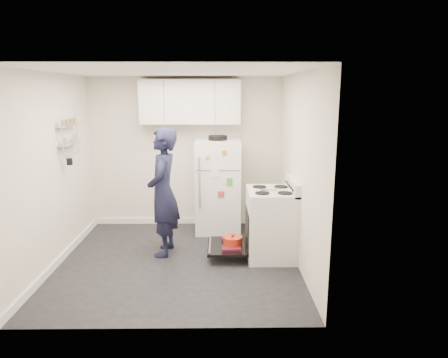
{
  "coord_description": "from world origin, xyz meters",
  "views": [
    {
      "loc": [
        0.56,
        -5.09,
        2.25
      ],
      "look_at": [
        0.63,
        0.41,
        1.05
      ],
      "focal_mm": 32.0,
      "sensor_mm": 36.0,
      "label": 1
    }
  ],
  "objects_px": {
    "electric_range": "(270,224)",
    "open_oven_door": "(229,244)",
    "refrigerator": "(218,185)",
    "person": "(163,192)"
  },
  "relations": [
    {
      "from": "refrigerator",
      "to": "open_oven_door",
      "type": "bearing_deg",
      "value": -81.72
    },
    {
      "from": "refrigerator",
      "to": "person",
      "type": "relative_size",
      "value": 0.88
    },
    {
      "from": "open_oven_door",
      "to": "refrigerator",
      "type": "bearing_deg",
      "value": 98.28
    },
    {
      "from": "open_oven_door",
      "to": "person",
      "type": "bearing_deg",
      "value": 171.17
    },
    {
      "from": "person",
      "to": "refrigerator",
      "type": "bearing_deg",
      "value": 145.34
    },
    {
      "from": "refrigerator",
      "to": "electric_range",
      "type": "bearing_deg",
      "value": -56.64
    },
    {
      "from": "refrigerator",
      "to": "person",
      "type": "height_order",
      "value": "person"
    },
    {
      "from": "electric_range",
      "to": "open_oven_door",
      "type": "xyz_separation_m",
      "value": [
        -0.56,
        -0.02,
        -0.29
      ]
    },
    {
      "from": "electric_range",
      "to": "refrigerator",
      "type": "relative_size",
      "value": 0.7
    },
    {
      "from": "electric_range",
      "to": "open_oven_door",
      "type": "bearing_deg",
      "value": -178.46
    }
  ]
}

